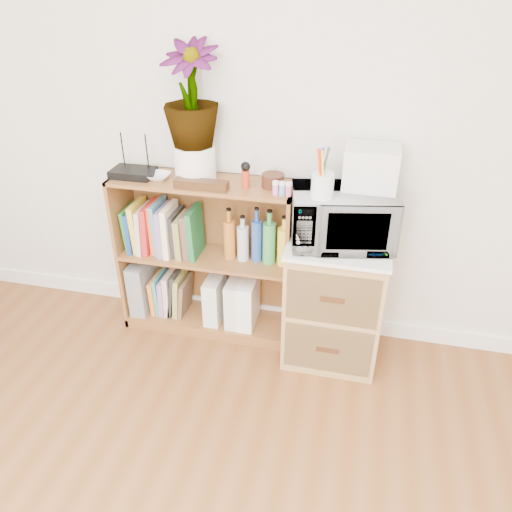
% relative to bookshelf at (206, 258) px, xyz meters
% --- Properties ---
extents(skirting_board, '(4.00, 0.02, 0.10)m').
position_rel_bookshelf_xyz_m(skirting_board, '(0.35, 0.14, -0.42)').
color(skirting_board, white).
rests_on(skirting_board, ground).
extents(bookshelf, '(1.00, 0.30, 0.95)m').
position_rel_bookshelf_xyz_m(bookshelf, '(0.00, 0.00, 0.00)').
color(bookshelf, brown).
rests_on(bookshelf, ground).
extents(wicker_unit, '(0.50, 0.45, 0.70)m').
position_rel_bookshelf_xyz_m(wicker_unit, '(0.75, -0.08, -0.12)').
color(wicker_unit, '#9E7542').
rests_on(wicker_unit, ground).
extents(microwave, '(0.56, 0.43, 0.28)m').
position_rel_bookshelf_xyz_m(microwave, '(0.75, -0.08, 0.38)').
color(microwave, white).
rests_on(microwave, wicker_unit).
extents(pen_cup, '(0.11, 0.11, 0.12)m').
position_rel_bookshelf_xyz_m(pen_cup, '(0.65, -0.17, 0.58)').
color(pen_cup, silver).
rests_on(pen_cup, microwave).
extents(small_appliance, '(0.25, 0.21, 0.20)m').
position_rel_bookshelf_xyz_m(small_appliance, '(0.86, 0.00, 0.62)').
color(small_appliance, silver).
rests_on(small_appliance, microwave).
extents(router, '(0.23, 0.15, 0.04)m').
position_rel_bookshelf_xyz_m(router, '(-0.38, -0.02, 0.50)').
color(router, black).
rests_on(router, bookshelf).
extents(white_bowl, '(0.13, 0.13, 0.03)m').
position_rel_bookshelf_xyz_m(white_bowl, '(-0.23, -0.03, 0.49)').
color(white_bowl, white).
rests_on(white_bowl, bookshelf).
extents(plant_pot, '(0.22, 0.22, 0.18)m').
position_rel_bookshelf_xyz_m(plant_pot, '(-0.04, 0.02, 0.57)').
color(plant_pot, white).
rests_on(plant_pot, bookshelf).
extents(potted_plant, '(0.29, 0.29, 0.51)m').
position_rel_bookshelf_xyz_m(potted_plant, '(-0.04, 0.02, 0.91)').
color(potted_plant, '#2A6629').
rests_on(potted_plant, plant_pot).
extents(trinket_box, '(0.28, 0.07, 0.04)m').
position_rel_bookshelf_xyz_m(trinket_box, '(0.03, -0.10, 0.50)').
color(trinket_box, '#35200E').
rests_on(trinket_box, bookshelf).
extents(kokeshi_doll, '(0.04, 0.04, 0.09)m').
position_rel_bookshelf_xyz_m(kokeshi_doll, '(0.25, -0.04, 0.52)').
color(kokeshi_doll, '#B03115').
rests_on(kokeshi_doll, bookshelf).
extents(wooden_bowl, '(0.12, 0.12, 0.07)m').
position_rel_bookshelf_xyz_m(wooden_bowl, '(0.38, 0.01, 0.51)').
color(wooden_bowl, '#34180E').
rests_on(wooden_bowl, bookshelf).
extents(paint_jars, '(0.10, 0.04, 0.05)m').
position_rel_bookshelf_xyz_m(paint_jars, '(0.45, -0.09, 0.50)').
color(paint_jars, pink).
rests_on(paint_jars, bookshelf).
extents(file_box, '(0.10, 0.26, 0.33)m').
position_rel_bookshelf_xyz_m(file_box, '(-0.42, 0.00, -0.24)').
color(file_box, gray).
rests_on(file_box, bookshelf).
extents(magazine_holder_left, '(0.09, 0.23, 0.29)m').
position_rel_bookshelf_xyz_m(magazine_holder_left, '(0.04, -0.01, -0.26)').
color(magazine_holder_left, silver).
rests_on(magazine_holder_left, bookshelf).
extents(magazine_holder_mid, '(0.09, 0.23, 0.29)m').
position_rel_bookshelf_xyz_m(magazine_holder_mid, '(0.18, -0.01, -0.26)').
color(magazine_holder_mid, silver).
rests_on(magazine_holder_mid, bookshelf).
extents(magazine_holder_right, '(0.09, 0.24, 0.29)m').
position_rel_bookshelf_xyz_m(magazine_holder_right, '(0.25, -0.01, -0.26)').
color(magazine_holder_right, white).
rests_on(magazine_holder_right, bookshelf).
extents(cookbooks, '(0.43, 0.20, 0.31)m').
position_rel_bookshelf_xyz_m(cookbooks, '(-0.25, 0.00, 0.16)').
color(cookbooks, '#228128').
rests_on(cookbooks, bookshelf).
extents(liquor_bottles, '(0.38, 0.07, 0.31)m').
position_rel_bookshelf_xyz_m(liquor_bottles, '(0.30, 0.00, 0.17)').
color(liquor_bottles, '#B56422').
rests_on(liquor_bottles, bookshelf).
extents(lower_books, '(0.23, 0.19, 0.30)m').
position_rel_bookshelf_xyz_m(lower_books, '(-0.24, 0.00, -0.28)').
color(lower_books, orange).
rests_on(lower_books, bookshelf).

